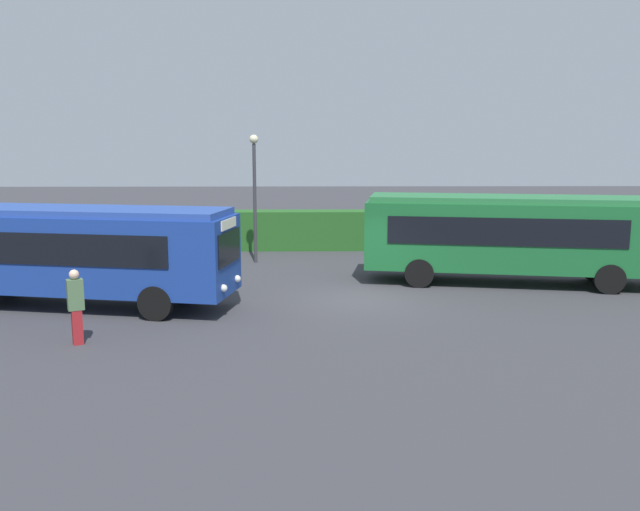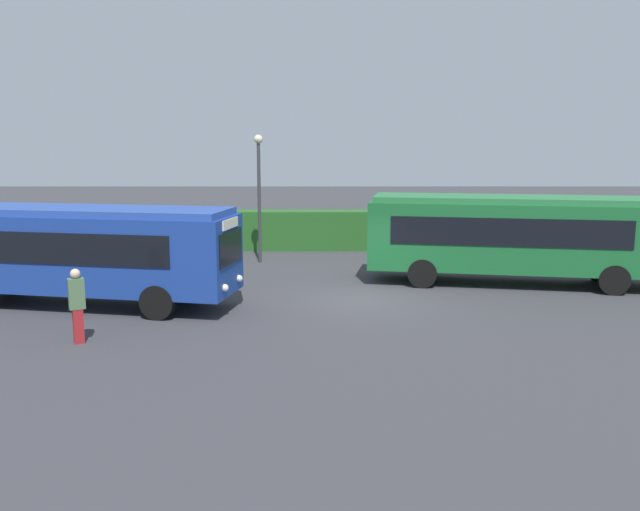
% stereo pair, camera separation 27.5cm
% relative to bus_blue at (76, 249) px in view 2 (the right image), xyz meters
% --- Properties ---
extents(ground_plane, '(105.63, 105.63, 0.00)m').
position_rel_bus_blue_xyz_m(ground_plane, '(8.74, 0.70, -1.76)').
color(ground_plane, '#38383D').
extents(bus_blue, '(9.92, 4.17, 3.03)m').
position_rel_bus_blue_xyz_m(bus_blue, '(0.00, 0.00, 0.00)').
color(bus_blue, navy).
rests_on(bus_blue, ground_plane).
extents(bus_green, '(10.35, 4.17, 3.10)m').
position_rel_bus_blue_xyz_m(bus_green, '(14.10, 3.08, 0.03)').
color(bus_green, '#19602D').
rests_on(bus_green, ground_plane).
extents(person_center, '(0.53, 0.46, 1.79)m').
position_rel_bus_blue_xyz_m(person_center, '(-2.19, 3.04, -0.82)').
color(person_center, olive).
rests_on(person_center, ground_plane).
extents(person_right, '(0.52, 0.37, 1.89)m').
position_rel_bus_blue_xyz_m(person_right, '(0.06, 4.41, -0.76)').
color(person_right, silver).
rests_on(person_right, ground_plane).
extents(person_far, '(0.46, 0.40, 1.89)m').
position_rel_bus_blue_xyz_m(person_far, '(1.26, -3.86, -0.74)').
color(person_far, maroon).
rests_on(person_far, ground_plane).
extents(hedge_row, '(64.81, 1.26, 1.80)m').
position_rel_bus_blue_xyz_m(hedge_row, '(8.74, 10.78, -0.86)').
color(hedge_row, '#245A21').
rests_on(hedge_row, ground_plane).
extents(lamppost, '(0.36, 0.36, 5.23)m').
position_rel_bus_blue_xyz_m(lamppost, '(4.81, 7.41, 1.54)').
color(lamppost, '#38383D').
rests_on(lamppost, ground_plane).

